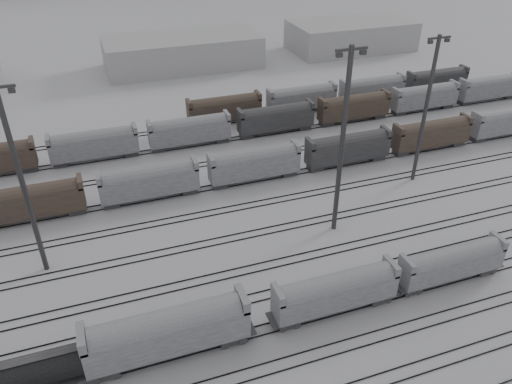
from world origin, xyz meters
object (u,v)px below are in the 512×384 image
object	(u,v)px
hopper_car_b	(336,290)
hopper_car_a	(167,330)
hopper_car_c	(452,261)
light_mast_c	(342,140)

from	to	relation	value
hopper_car_b	hopper_car_a	bearing A→B (deg)	180.00
hopper_car_a	hopper_car_c	xyz separation A→B (m)	(34.40, 0.00, -0.65)
hopper_car_a	hopper_car_c	distance (m)	34.41
hopper_car_a	light_mast_c	size ratio (longest dim) A/B	0.64
hopper_car_c	light_mast_c	bearing A→B (deg)	119.19
hopper_car_a	light_mast_c	distance (m)	31.68
hopper_car_b	hopper_car_c	bearing A→B (deg)	0.00
hopper_car_a	light_mast_c	world-z (taller)	light_mast_c
hopper_car_b	light_mast_c	distance (m)	19.47
hopper_car_a	hopper_car_b	world-z (taller)	hopper_car_a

